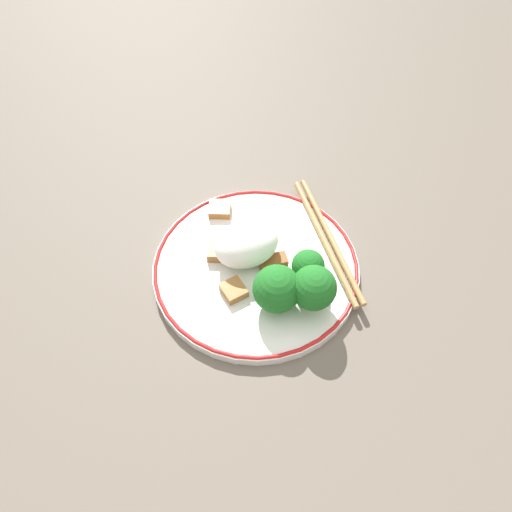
% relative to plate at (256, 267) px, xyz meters
% --- Properties ---
extents(ground_plane, '(3.00, 3.00, 0.00)m').
position_rel_plate_xyz_m(ground_plane, '(0.00, 0.00, -0.01)').
color(ground_plane, '#665B51').
extents(plate, '(0.27, 0.27, 0.02)m').
position_rel_plate_xyz_m(plate, '(0.00, 0.00, 0.00)').
color(plate, white).
rests_on(plate, ground_plane).
extents(rice_mound, '(0.08, 0.06, 0.05)m').
position_rel_plate_xyz_m(rice_mound, '(0.01, -0.02, 0.03)').
color(rice_mound, white).
rests_on(rice_mound, plate).
extents(broccoli_back_left, '(0.06, 0.06, 0.06)m').
position_rel_plate_xyz_m(broccoli_back_left, '(0.00, 0.06, 0.04)').
color(broccoli_back_left, '#7FB756').
rests_on(broccoli_back_left, plate).
extents(broccoli_back_center, '(0.05, 0.05, 0.06)m').
position_rel_plate_xyz_m(broccoli_back_center, '(-0.04, 0.08, 0.04)').
color(broccoli_back_center, '#7FB756').
rests_on(broccoli_back_center, plate).
extents(broccoli_back_right, '(0.04, 0.04, 0.05)m').
position_rel_plate_xyz_m(broccoli_back_right, '(-0.05, 0.05, 0.03)').
color(broccoli_back_right, '#7FB756').
rests_on(broccoli_back_right, plate).
extents(meat_near_front, '(0.04, 0.02, 0.01)m').
position_rel_plate_xyz_m(meat_near_front, '(-0.02, 0.01, 0.01)').
color(meat_near_front, brown).
rests_on(meat_near_front, plate).
extents(meat_near_left, '(0.03, 0.03, 0.01)m').
position_rel_plate_xyz_m(meat_near_left, '(0.04, 0.03, 0.01)').
color(meat_near_left, '#9E6633').
rests_on(meat_near_left, plate).
extents(meat_near_right, '(0.04, 0.04, 0.01)m').
position_rel_plate_xyz_m(meat_near_right, '(0.01, -0.10, 0.01)').
color(meat_near_right, '#995B28').
rests_on(meat_near_right, plate).
extents(meat_near_back, '(0.03, 0.03, 0.01)m').
position_rel_plate_xyz_m(meat_near_back, '(0.04, -0.04, 0.01)').
color(meat_near_back, '#9E6633').
rests_on(meat_near_back, plate).
extents(chopsticks, '(0.04, 0.22, 0.01)m').
position_rel_plate_xyz_m(chopsticks, '(-0.10, -0.00, 0.01)').
color(chopsticks, '#AD8451').
rests_on(chopsticks, plate).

